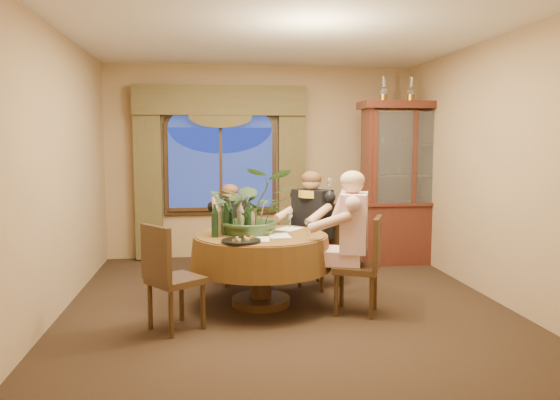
{
  "coord_description": "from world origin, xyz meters",
  "views": [
    {
      "loc": [
        -0.78,
        -5.53,
        1.7
      ],
      "look_at": [
        -0.05,
        -0.0,
        1.1
      ],
      "focal_mm": 35.0,
      "sensor_mm": 36.0,
      "label": 1
    }
  ],
  "objects": [
    {
      "name": "floor",
      "position": [
        0.0,
        0.0,
        0.0
      ],
      "size": [
        5.0,
        5.0,
        0.0
      ],
      "primitive_type": "plane",
      "color": "black",
      "rests_on": "ground"
    },
    {
      "name": "wall_back",
      "position": [
        0.0,
        2.5,
        1.4
      ],
      "size": [
        4.5,
        0.0,
        4.5
      ],
      "primitive_type": "plane",
      "rotation": [
        1.57,
        0.0,
        0.0
      ],
      "color": "#9B7D57",
      "rests_on": "ground"
    },
    {
      "name": "wall_right",
      "position": [
        2.25,
        0.0,
        1.4
      ],
      "size": [
        0.0,
        5.0,
        5.0
      ],
      "primitive_type": "plane",
      "rotation": [
        1.57,
        0.0,
        -1.57
      ],
      "color": "#9B7D57",
      "rests_on": "ground"
    },
    {
      "name": "ceiling",
      "position": [
        0.0,
        0.0,
        2.8
      ],
      "size": [
        5.0,
        5.0,
        0.0
      ],
      "primitive_type": "plane",
      "rotation": [
        3.14,
        0.0,
        0.0
      ],
      "color": "white",
      "rests_on": "wall_back"
    },
    {
      "name": "window",
      "position": [
        -0.6,
        2.43,
        1.3
      ],
      "size": [
        1.62,
        0.1,
        1.32
      ],
      "primitive_type": null,
      "color": "navy",
      "rests_on": "wall_back"
    },
    {
      "name": "arched_transom",
      "position": [
        -0.6,
        2.43,
        2.08
      ],
      "size": [
        1.6,
        0.06,
        0.44
      ],
      "primitive_type": null,
      "color": "navy",
      "rests_on": "wall_back"
    },
    {
      "name": "drapery_left",
      "position": [
        -1.63,
        2.38,
        1.18
      ],
      "size": [
        0.38,
        0.14,
        2.32
      ],
      "primitive_type": "cube",
      "color": "#4A4125",
      "rests_on": "floor"
    },
    {
      "name": "drapery_right",
      "position": [
        0.43,
        2.38,
        1.18
      ],
      "size": [
        0.38,
        0.14,
        2.32
      ],
      "primitive_type": "cube",
      "color": "#4A4125",
      "rests_on": "floor"
    },
    {
      "name": "swag_valance",
      "position": [
        -0.6,
        2.35,
        2.28
      ],
      "size": [
        2.45,
        0.16,
        0.42
      ],
      "primitive_type": null,
      "color": "#4A4125",
      "rests_on": "wall_back"
    },
    {
      "name": "dining_table",
      "position": [
        -0.25,
        -0.0,
        0.38
      ],
      "size": [
        1.9,
        1.9,
        0.75
      ],
      "primitive_type": "cylinder",
      "rotation": [
        0.0,
        0.0,
        -0.37
      ],
      "color": "maroon",
      "rests_on": "floor"
    },
    {
      "name": "china_cabinet",
      "position": [
        1.99,
        1.75,
        1.12
      ],
      "size": [
        1.39,
        0.55,
        2.24
      ],
      "primitive_type": "cube",
      "color": "#3C1812",
      "rests_on": "floor"
    },
    {
      "name": "oil_lamp_left",
      "position": [
        1.6,
        1.75,
        2.41
      ],
      "size": [
        0.11,
        0.11,
        0.34
      ],
      "primitive_type": null,
      "color": "#A5722D",
      "rests_on": "china_cabinet"
    },
    {
      "name": "oil_lamp_center",
      "position": [
        1.99,
        1.75,
        2.41
      ],
      "size": [
        0.11,
        0.11,
        0.34
      ],
      "primitive_type": null,
      "color": "#A5722D",
      "rests_on": "china_cabinet"
    },
    {
      "name": "oil_lamp_right",
      "position": [
        2.38,
        1.75,
        2.41
      ],
      "size": [
        0.11,
        0.11,
        0.34
      ],
      "primitive_type": null,
      "color": "#A5722D",
      "rests_on": "china_cabinet"
    },
    {
      "name": "chair_right",
      "position": [
        0.66,
        -0.39,
        0.48
      ],
      "size": [
        0.55,
        0.55,
        0.96
      ],
      "primitive_type": "cube",
      "rotation": [
        0.0,
        0.0,
        1.17
      ],
      "color": "black",
      "rests_on": "floor"
    },
    {
      "name": "chair_back_right",
      "position": [
        0.5,
        0.62,
        0.48
      ],
      "size": [
        0.59,
        0.59,
        0.96
      ],
      "primitive_type": "cube",
      "rotation": [
        0.0,
        0.0,
        -4.02
      ],
      "color": "black",
      "rests_on": "floor"
    },
    {
      "name": "chair_back",
      "position": [
        -0.46,
        0.93,
        0.48
      ],
      "size": [
        0.5,
        0.5,
        0.96
      ],
      "primitive_type": "cube",
      "rotation": [
        0.0,
        0.0,
        -2.92
      ],
      "color": "black",
      "rests_on": "floor"
    },
    {
      "name": "chair_front_left",
      "position": [
        -1.08,
        -0.63,
        0.48
      ],
      "size": [
        0.59,
        0.59,
        0.96
      ],
      "primitive_type": "cube",
      "rotation": [
        0.0,
        0.0,
        -0.92
      ],
      "color": "black",
      "rests_on": "floor"
    },
    {
      "name": "person_pink",
      "position": [
        0.65,
        -0.3,
        0.71
      ],
      "size": [
        0.6,
        0.63,
        1.42
      ],
      "primitive_type": null,
      "rotation": [
        0.0,
        0.0,
        1.25
      ],
      "color": "beige",
      "rests_on": "floor"
    },
    {
      "name": "person_back",
      "position": [
        -0.54,
        0.88,
        0.6
      ],
      "size": [
        0.53,
        0.51,
        1.21
      ],
      "primitive_type": null,
      "rotation": [
        0.0,
        0.0,
        -2.83
      ],
      "color": "black",
      "rests_on": "floor"
    },
    {
      "name": "person_scarf",
      "position": [
        0.41,
        0.63,
        0.68
      ],
      "size": [
        0.66,
        0.66,
        1.37
      ],
      "primitive_type": null,
      "rotation": [
        0.0,
        0.0,
        -3.95
      ],
      "color": "black",
      "rests_on": "floor"
    },
    {
      "name": "stoneware_vase",
      "position": [
        -0.34,
        0.14,
        0.87
      ],
      "size": [
        0.13,
        0.13,
        0.25
      ],
      "primitive_type": null,
      "color": "#92765D",
      "rests_on": "dining_table"
    },
    {
      "name": "centerpiece_plant",
      "position": [
        -0.32,
        0.08,
        1.33
      ],
      "size": [
        0.89,
        0.98,
        0.77
      ],
      "primitive_type": "imported",
      "color": "#334F2B",
      "rests_on": "dining_table"
    },
    {
      "name": "olive_bowl",
      "position": [
        -0.22,
        -0.08,
        0.78
      ],
      "size": [
        0.16,
        0.16,
        0.05
      ],
      "primitive_type": "imported",
      "color": "#4C5628",
      "rests_on": "dining_table"
    },
    {
      "name": "cheese_platter",
      "position": [
        -0.48,
        -0.44,
        0.76
      ],
      "size": [
        0.38,
        0.38,
        0.02
      ],
      "primitive_type": "cylinder",
      "color": "black",
      "rests_on": "dining_table"
    },
    {
      "name": "wine_bottle_0",
      "position": [
        -0.67,
        0.06,
        0.92
      ],
      "size": [
        0.07,
        0.07,
        0.33
      ],
      "primitive_type": "cylinder",
      "color": "tan",
      "rests_on": "dining_table"
    },
    {
      "name": "wine_bottle_1",
      "position": [
        -0.61,
        0.0,
        0.92
      ],
      "size": [
        0.07,
        0.07,
        0.33
      ],
      "primitive_type": "cylinder",
      "color": "black",
      "rests_on": "dining_table"
    },
    {
      "name": "wine_bottle_2",
      "position": [
        -0.39,
        -0.08,
        0.92
      ],
      "size": [
        0.07,
        0.07,
        0.33
      ],
      "primitive_type": "cylinder",
      "color": "black",
      "rests_on": "dining_table"
    },
    {
      "name": "wine_bottle_3",
      "position": [
        -0.56,
        0.17,
        0.92
      ],
      "size": [
        0.07,
        0.07,
        0.33
      ],
      "primitive_type": "cylinder",
      "color": "black",
      "rests_on": "dining_table"
    },
    {
      "name": "wine_bottle_4",
      "position": [
        -0.72,
        -0.12,
        0.92
      ],
      "size": [
        0.07,
        0.07,
        0.33
      ],
      "primitive_type": "cylinder",
      "color": "black",
      "rests_on": "dining_table"
    },
    {
      "name": "wine_bottle_5",
      "position": [
        -0.46,
        0.08,
        0.92
      ],
      "size": [
        0.07,
        0.07,
        0.33
      ],
      "primitive_type": "cylinder",
      "color": "tan",
      "rests_on": "dining_table"
    },
    {
      "name": "tasting_paper_0",
      "position": [
        -0.08,
        -0.15,
        0.75
      ],
      "size": [
        0.22,
        0.31,
        0.0
      ],
      "primitive_type": "cube",
      "rotation": [
        0.0,
        0.0,
        0.04
      ],
      "color": "white",
      "rests_on": "dining_table"
    },
    {
      "name": "tasting_paper_1",
      "position": [
        0.08,
        0.26,
        0.75
      ],
      "size": [
        0.35,
        0.37,
        0.0
      ],
      "primitive_type": "cube",
      "rotation": [
        0.0,
        0.0,
        -0.67
      ],
      "color": "white",
      "rests_on": "dining_table"
    },
    {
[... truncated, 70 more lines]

